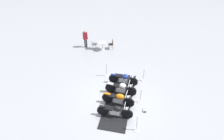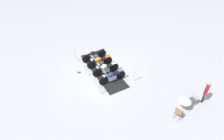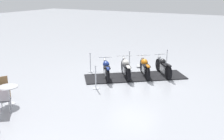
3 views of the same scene
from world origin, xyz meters
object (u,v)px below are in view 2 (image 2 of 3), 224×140
at_px(motorcycle_navy, 112,77).
at_px(info_placard, 79,72).
at_px(motorcycle_black, 94,55).
at_px(cafe_chair_across_table, 179,112).
at_px(cafe_chair_near_table, 194,99).
at_px(motorcycle_copper, 99,61).
at_px(stanchion_right_mid, 86,72).
at_px(bystander_person, 206,91).
at_px(stanchion_right_rear, 99,91).
at_px(stanchion_right_front, 76,57).
at_px(cafe_table, 184,103).
at_px(motorcycle_cream, 106,69).
at_px(stanchion_left_rear, 134,78).

relative_size(motorcycle_navy, info_placard, 4.76).
bearing_deg(motorcycle_black, cafe_chair_across_table, 102.20).
height_order(info_placard, cafe_chair_near_table, cafe_chair_near_table).
relative_size(motorcycle_copper, stanchion_right_mid, 1.59).
relative_size(motorcycle_copper, bystander_person, 1.06).
distance_m(info_placard, cafe_chair_across_table, 7.81).
bearing_deg(stanchion_right_rear, stanchion_right_front, -141.46).
bearing_deg(bystander_person, cafe_table, 59.51).
height_order(cafe_table, bystander_person, bystander_person).
height_order(motorcycle_cream, motorcycle_navy, motorcycle_cream).
bearing_deg(motorcycle_black, stanchion_right_rear, 68.92).
xyz_separation_m(motorcycle_copper, stanchion_right_front, (-0.51, -2.14, -0.17)).
height_order(motorcycle_cream, bystander_person, bystander_person).
xyz_separation_m(motorcycle_cream, cafe_chair_near_table, (2.06, 6.04, 0.03)).
bearing_deg(cafe_table, cafe_chair_near_table, 128.00).
distance_m(stanchion_right_rear, info_placard, 2.98).
distance_m(stanchion_right_front, bystander_person, 10.01).
height_order(cafe_table, cafe_chair_across_table, cafe_chair_across_table).
relative_size(motorcycle_cream, cafe_chair_across_table, 1.94).
bearing_deg(motorcycle_cream, cafe_table, 117.93).
relative_size(motorcycle_copper, cafe_table, 2.31).
bearing_deg(info_placard, stanchion_right_rear, -173.09).
relative_size(motorcycle_navy, bystander_person, 1.03).
distance_m(stanchion_left_rear, stanchion_right_rear, 2.77).
bearing_deg(stanchion_right_front, motorcycle_cream, 64.83).
height_order(motorcycle_black, motorcycle_navy, motorcycle_black).
bearing_deg(stanchion_right_mid, cafe_chair_across_table, 66.01).
bearing_deg(stanchion_right_mid, motorcycle_copper, 149.42).
height_order(stanchion_right_mid, info_placard, stanchion_right_mid).
distance_m(motorcycle_navy, stanchion_right_rear, 1.53).
xyz_separation_m(stanchion_right_front, cafe_chair_near_table, (3.37, 8.83, 0.18)).
relative_size(stanchion_left_rear, info_placard, 3.07).
height_order(motorcycle_navy, stanchion_right_front, stanchion_right_front).
xyz_separation_m(stanchion_left_rear, info_placard, (-0.35, -4.28, -0.31)).
height_order(stanchion_right_front, bystander_person, bystander_person).
height_order(stanchion_right_rear, info_placard, stanchion_right_rear).
distance_m(motorcycle_black, stanchion_right_rear, 4.03).
relative_size(cafe_table, cafe_chair_near_table, 0.84).
bearing_deg(stanchion_left_rear, stanchion_right_rear, -51.46).
bearing_deg(stanchion_right_front, stanchion_left_rear, 70.22).
xyz_separation_m(stanchion_left_rear, cafe_table, (2.09, 3.22, 0.20)).
height_order(stanchion_left_rear, cafe_table, stanchion_left_rear).
bearing_deg(cafe_table, stanchion_right_rear, -93.85).
bearing_deg(motorcycle_cream, stanchion_right_rear, 53.71).
height_order(motorcycle_navy, cafe_chair_across_table, motorcycle_navy).
relative_size(stanchion_right_mid, stanchion_right_front, 1.00).
distance_m(stanchion_right_rear, cafe_chair_across_table, 5.12).
bearing_deg(motorcycle_copper, cafe_chair_near_table, 122.49).
bearing_deg(motorcycle_navy, stanchion_right_rear, 29.63).
relative_size(motorcycle_black, motorcycle_cream, 0.97).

